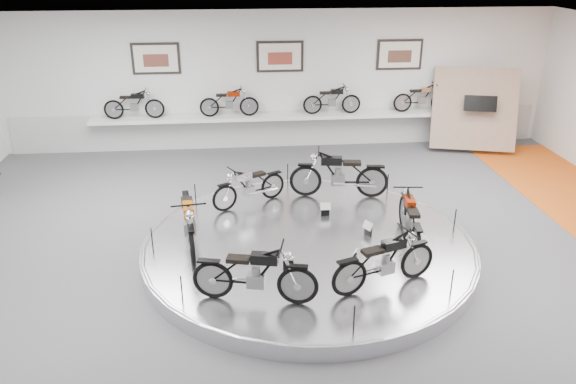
{
  "coord_description": "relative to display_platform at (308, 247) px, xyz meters",
  "views": [
    {
      "loc": [
        -1.3,
        -9.26,
        5.48
      ],
      "look_at": [
        -0.37,
        0.6,
        1.22
      ],
      "focal_mm": 35.0,
      "sensor_mm": 36.0,
      "label": 1
    }
  ],
  "objects": [
    {
      "name": "floor",
      "position": [
        0.0,
        -0.3,
        -0.15
      ],
      "size": [
        16.0,
        16.0,
        0.0
      ],
      "primitive_type": "plane",
      "color": "#4F4F51",
      "rests_on": "ground"
    },
    {
      "name": "poster_right",
      "position": [
        3.5,
        6.66,
        2.55
      ],
      "size": [
        1.35,
        0.06,
        0.88
      ],
      "primitive_type": "cube",
      "color": "silver",
      "rests_on": "wall_back"
    },
    {
      "name": "dado_band",
      "position": [
        0.0,
        6.68,
        0.4
      ],
      "size": [
        15.68,
        0.04,
        1.1
      ],
      "primitive_type": "cube",
      "color": "#BCBCBA",
      "rests_on": "floor"
    },
    {
      "name": "shelf_bike_d",
      "position": [
        4.2,
        6.4,
        1.27
      ],
      "size": [
        1.22,
        0.43,
        0.73
      ],
      "primitive_type": null,
      "color": "#9D9CA1",
      "rests_on": "shelf"
    },
    {
      "name": "shelf_bike_c",
      "position": [
        1.5,
        6.4,
        1.27
      ],
      "size": [
        1.22,
        0.43,
        0.73
      ],
      "primitive_type": null,
      "color": "black",
      "rests_on": "shelf"
    },
    {
      "name": "bike_f",
      "position": [
        1.92,
        -0.21,
        0.64
      ],
      "size": [
        0.77,
        1.73,
        0.98
      ],
      "primitive_type": null,
      "rotation": [
        0.0,
        0.0,
        7.74
      ],
      "color": "maroon",
      "rests_on": "display_platform"
    },
    {
      "name": "bike_c",
      "position": [
        -2.27,
        0.01,
        0.69
      ],
      "size": [
        0.88,
        1.91,
        1.08
      ],
      "primitive_type": null,
      "rotation": [
        0.0,
        0.0,
        4.84
      ],
      "color": "#AD4E00",
      "rests_on": "display_platform"
    },
    {
      "name": "shelf_bike_a",
      "position": [
        -4.2,
        6.4,
        1.27
      ],
      "size": [
        1.22,
        0.43,
        0.73
      ],
      "primitive_type": null,
      "color": "black",
      "rests_on": "shelf"
    },
    {
      "name": "shelf_bike_b",
      "position": [
        -1.5,
        6.4,
        1.27
      ],
      "size": [
        1.22,
        0.43,
        0.73
      ],
      "primitive_type": null,
      "color": "maroon",
      "rests_on": "shelf"
    },
    {
      "name": "display_platform",
      "position": [
        0.0,
        0.0,
        0.0
      ],
      "size": [
        6.4,
        6.4,
        0.3
      ],
      "primitive_type": "cylinder",
      "color": "silver",
      "rests_on": "floor"
    },
    {
      "name": "bike_e",
      "position": [
        1.04,
        -1.71,
        0.64
      ],
      "size": [
        1.77,
        1.11,
        0.98
      ],
      "primitive_type": null,
      "rotation": [
        0.0,
        0.0,
        6.62
      ],
      "color": "black",
      "rests_on": "display_platform"
    },
    {
      "name": "bike_a",
      "position": [
        0.95,
        2.06,
        0.71
      ],
      "size": [
        1.97,
        0.94,
        1.11
      ],
      "primitive_type": null,
      "rotation": [
        0.0,
        0.0,
        3.0
      ],
      "color": "black",
      "rests_on": "display_platform"
    },
    {
      "name": "poster_left",
      "position": [
        -3.5,
        6.66,
        2.55
      ],
      "size": [
        1.35,
        0.06,
        0.88
      ],
      "primitive_type": "cube",
      "color": "silver",
      "rests_on": "wall_back"
    },
    {
      "name": "bike_d",
      "position": [
        -1.11,
        -1.94,
        0.66
      ],
      "size": [
        1.81,
        0.97,
        1.01
      ],
      "primitive_type": null,
      "rotation": [
        0.0,
        0.0,
        6.06
      ],
      "color": "black",
      "rests_on": "display_platform"
    },
    {
      "name": "platform_rim",
      "position": [
        0.0,
        0.0,
        0.12
      ],
      "size": [
        6.4,
        6.4,
        0.1
      ],
      "primitive_type": "torus",
      "color": "#B2B2BA",
      "rests_on": "display_platform"
    },
    {
      "name": "display_panel",
      "position": [
        5.6,
        5.8,
        1.1
      ],
      "size": [
        2.56,
        1.52,
        2.3
      ],
      "primitive_type": "cube",
      "rotation": [
        -0.35,
        0.0,
        -0.26
      ],
      "color": "#9E7E6A",
      "rests_on": "floor"
    },
    {
      "name": "wall_back",
      "position": [
        0.0,
        6.7,
        1.85
      ],
      "size": [
        16.0,
        0.0,
        16.0
      ],
      "primitive_type": "plane",
      "rotation": [
        1.57,
        0.0,
        0.0
      ],
      "color": "silver",
      "rests_on": "floor"
    },
    {
      "name": "shelf",
      "position": [
        0.0,
        6.4,
        0.85
      ],
      "size": [
        11.0,
        0.55,
        0.1
      ],
      "primitive_type": "cube",
      "color": "silver",
      "rests_on": "wall_back"
    },
    {
      "name": "ceiling",
      "position": [
        0.0,
        -0.3,
        3.85
      ],
      "size": [
        16.0,
        16.0,
        0.0
      ],
      "primitive_type": "plane",
      "rotation": [
        3.14,
        0.0,
        0.0
      ],
      "color": "white",
      "rests_on": "wall_back"
    },
    {
      "name": "poster_center",
      "position": [
        0.0,
        6.66,
        2.55
      ],
      "size": [
        1.35,
        0.06,
        0.88
      ],
      "primitive_type": "cube",
      "color": "silver",
      "rests_on": "wall_back"
    },
    {
      "name": "bike_b",
      "position": [
        -1.08,
        1.81,
        0.6
      ],
      "size": [
        1.61,
        1.22,
        0.9
      ],
      "primitive_type": null,
      "rotation": [
        0.0,
        0.0,
        3.64
      ],
      "color": "#9D9CA1",
      "rests_on": "display_platform"
    }
  ]
}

